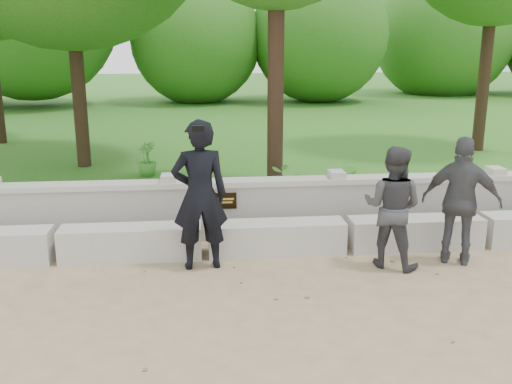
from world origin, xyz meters
TOP-DOWN VIEW (x-y plane):
  - ground at (0.00, 0.00)m, footprint 80.00×80.00m
  - lawn at (0.00, 14.00)m, footprint 40.00×22.00m
  - concrete_bench at (0.00, 1.90)m, footprint 11.90×0.45m
  - parapet_wall at (0.00, 2.60)m, footprint 12.50×0.35m
  - man_main at (-0.05, 1.48)m, footprint 0.76×0.68m
  - visitor_left at (2.42, 1.29)m, footprint 0.98×0.94m
  - visitor_right at (3.35, 1.30)m, footprint 1.08×0.83m
  - shrub_b at (2.40, 3.30)m, footprint 0.48×0.47m
  - shrub_c at (1.41, 3.30)m, footprint 0.71×0.66m
  - shrub_d at (-1.10, 5.84)m, footprint 0.51×0.50m

SIDE VIEW (x-z plane):
  - ground at x=0.00m, z-range 0.00..0.00m
  - lawn at x=0.00m, z-range 0.00..0.25m
  - concrete_bench at x=0.00m, z-range 0.00..0.45m
  - parapet_wall at x=0.00m, z-range 0.01..0.91m
  - shrub_c at x=1.41m, z-range 0.25..0.91m
  - shrub_b at x=2.40m, z-range 0.25..0.92m
  - shrub_d at x=-1.10m, z-range 0.25..0.93m
  - visitor_left at x=2.42m, z-range 0.00..1.60m
  - visitor_right at x=3.35m, z-range 0.00..1.71m
  - man_main at x=-0.05m, z-range 0.00..1.95m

